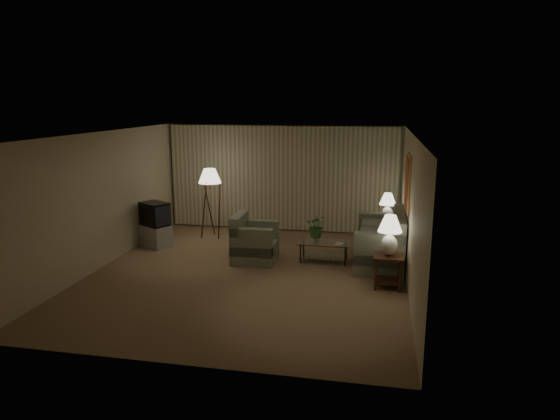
# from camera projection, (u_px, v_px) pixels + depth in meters

# --- Properties ---
(ground) EXTENTS (7.00, 7.00, 0.00)m
(ground) POSITION_uv_depth(u_px,v_px,m) (248.00, 273.00, 9.73)
(ground) COLOR tan
(ground) RESTS_ON ground
(room_shell) EXTENTS (6.04, 7.02, 2.72)m
(room_shell) POSITION_uv_depth(u_px,v_px,m) (266.00, 174.00, 10.79)
(room_shell) COLOR beige
(room_shell) RESTS_ON ground
(sofa) EXTENTS (1.95, 1.02, 0.86)m
(sofa) POSITION_uv_depth(u_px,v_px,m) (380.00, 243.00, 10.25)
(sofa) COLOR gray
(sofa) RESTS_ON ground
(armchair) EXTENTS (0.97, 0.92, 0.78)m
(armchair) POSITION_uv_depth(u_px,v_px,m) (255.00, 243.00, 10.42)
(armchair) COLOR gray
(armchair) RESTS_ON ground
(side_table_near) EXTENTS (0.52, 0.52, 0.60)m
(side_table_near) POSITION_uv_depth(u_px,v_px,m) (388.00, 265.00, 8.93)
(side_table_near) COLOR #321A0D
(side_table_near) RESTS_ON ground
(side_table_far) EXTENTS (0.46, 0.39, 0.60)m
(side_table_far) POSITION_uv_depth(u_px,v_px,m) (386.00, 230.00, 11.42)
(side_table_far) COLOR #321A0D
(side_table_far) RESTS_ON ground
(table_lamp_near) EXTENTS (0.43, 0.43, 0.74)m
(table_lamp_near) POSITION_uv_depth(u_px,v_px,m) (390.00, 232.00, 8.80)
(table_lamp_near) COLOR white
(table_lamp_near) RESTS_ON side_table_near
(table_lamp_far) EXTENTS (0.38, 0.38, 0.65)m
(table_lamp_far) POSITION_uv_depth(u_px,v_px,m) (388.00, 205.00, 11.30)
(table_lamp_far) COLOR white
(table_lamp_far) RESTS_ON side_table_far
(coffee_table) EXTENTS (1.06, 0.58, 0.41)m
(coffee_table) POSITION_uv_depth(u_px,v_px,m) (324.00, 248.00, 10.40)
(coffee_table) COLOR silver
(coffee_table) RESTS_ON ground
(tv_cabinet) EXTENTS (1.10, 1.07, 0.50)m
(tv_cabinet) POSITION_uv_depth(u_px,v_px,m) (156.00, 236.00, 11.47)
(tv_cabinet) COLOR #9D9DA0
(tv_cabinet) RESTS_ON ground
(crt_tv) EXTENTS (1.01, 0.99, 0.53)m
(crt_tv) POSITION_uv_depth(u_px,v_px,m) (155.00, 214.00, 11.36)
(crt_tv) COLOR black
(crt_tv) RESTS_ON tv_cabinet
(floor_lamp) EXTENTS (0.55, 0.55, 1.70)m
(floor_lamp) POSITION_uv_depth(u_px,v_px,m) (211.00, 202.00, 12.09)
(floor_lamp) COLOR #321A0D
(floor_lamp) RESTS_ON ground
(ottoman) EXTENTS (0.69, 0.69, 0.39)m
(ottoman) POSITION_uv_depth(u_px,v_px,m) (259.00, 231.00, 12.13)
(ottoman) COLOR #AF593B
(ottoman) RESTS_ON ground
(vase) EXTENTS (0.17, 0.17, 0.14)m
(vase) POSITION_uv_depth(u_px,v_px,m) (317.00, 239.00, 10.38)
(vase) COLOR white
(vase) RESTS_ON coffee_table
(flowers) EXTENTS (0.46, 0.40, 0.49)m
(flowers) POSITION_uv_depth(u_px,v_px,m) (317.00, 224.00, 10.32)
(flowers) COLOR #3E7A36
(flowers) RESTS_ON vase
(book) EXTENTS (0.18, 0.23, 0.02)m
(book) POSITION_uv_depth(u_px,v_px,m) (335.00, 244.00, 10.23)
(book) COLOR olive
(book) RESTS_ON coffee_table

